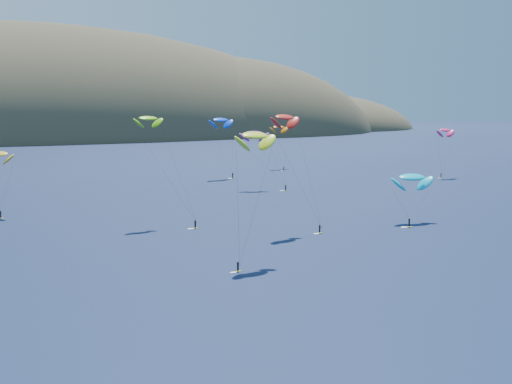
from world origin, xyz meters
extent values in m
ellipsoid|color=#3D3526|center=(20.00, 560.00, -12.60)|extent=(600.00, 300.00, 210.00)
ellipsoid|color=#3D3526|center=(180.00, 540.00, -9.36)|extent=(320.00, 220.00, 156.00)
ellipsoid|color=#3D3526|center=(300.00, 580.00, -5.04)|extent=(240.00, 180.00, 84.00)
cube|color=yellow|center=(-42.14, 124.48, 0.04)|extent=(1.41, 1.27, 0.08)
cylinder|color=black|center=(-42.14, 124.48, 0.97)|extent=(0.35, 0.35, 1.58)
sphere|color=#8C6047|center=(-42.14, 124.48, 1.88)|extent=(0.26, 0.26, 0.26)
cube|color=yellow|center=(-12.11, 49.41, 0.04)|extent=(1.40, 0.81, 0.07)
cylinder|color=black|center=(-12.11, 49.41, 0.88)|extent=(0.31, 0.31, 1.43)
sphere|color=#8C6047|center=(-12.11, 49.41, 1.71)|extent=(0.24, 0.24, 0.24)
ellipsoid|color=#D4EF1F|center=(-5.19, 57.28, 22.45)|extent=(9.94, 6.95, 5.06)
cube|color=yellow|center=(-4.06, 90.95, 0.04)|extent=(1.57, 0.77, 0.08)
cylinder|color=black|center=(-4.06, 90.95, 0.99)|extent=(0.36, 0.36, 1.62)
sphere|color=#8C6047|center=(-4.06, 90.95, 1.93)|extent=(0.27, 0.27, 0.27)
ellipsoid|color=#6FC80D|center=(-11.04, 102.63, 24.58)|extent=(7.78, 4.89, 4.02)
cube|color=yellow|center=(45.53, 183.03, 0.04)|extent=(1.69, 0.93, 0.09)
cylinder|color=black|center=(45.53, 183.03, 1.06)|extent=(0.38, 0.38, 1.74)
sphere|color=#8C6047|center=(45.53, 183.03, 2.07)|extent=(0.29, 0.29, 0.29)
ellipsoid|color=#0038DF|center=(43.15, 188.43, 21.58)|extent=(11.66, 7.90, 5.95)
cube|color=yellow|center=(40.52, 71.51, 0.04)|extent=(1.64, 0.62, 0.09)
cylinder|color=black|center=(40.52, 71.51, 1.05)|extent=(0.38, 0.38, 1.71)
sphere|color=#8C6047|center=(40.52, 71.51, 2.04)|extent=(0.29, 0.29, 0.29)
ellipsoid|color=#00B5D5|center=(46.14, 78.13, 10.57)|extent=(10.98, 5.94, 5.88)
cube|color=yellow|center=(46.16, 142.18, 0.04)|extent=(1.58, 0.87, 0.08)
cylinder|color=black|center=(46.16, 142.18, 0.99)|extent=(0.36, 0.36, 1.62)
sphere|color=#8C6047|center=(46.16, 142.18, 1.93)|extent=(0.27, 0.27, 0.27)
ellipsoid|color=#75177A|center=(39.58, 152.00, 18.22)|extent=(9.89, 6.72, 5.05)
cube|color=yellow|center=(116.71, 151.30, 0.04)|extent=(1.40, 0.62, 0.07)
cylinder|color=black|center=(116.71, 151.30, 0.88)|extent=(0.32, 0.32, 1.44)
sphere|color=#8C6047|center=(116.71, 151.30, 1.72)|extent=(0.24, 0.24, 0.24)
ellipsoid|color=#D91B65|center=(119.99, 153.63, 17.68)|extent=(9.44, 5.62, 4.94)
cube|color=yellow|center=(18.29, 73.83, 0.04)|extent=(1.48, 0.93, 0.08)
cylinder|color=black|center=(18.29, 73.83, 0.94)|extent=(0.34, 0.34, 1.53)
sphere|color=#8C6047|center=(18.29, 73.83, 1.83)|extent=(0.26, 0.26, 0.26)
ellipsoid|color=red|center=(13.31, 81.01, 25.03)|extent=(9.42, 6.96, 4.77)
cube|color=yellow|center=(76.47, 201.05, 0.04)|extent=(1.38, 0.59, 0.07)
cylinder|color=black|center=(76.47, 201.05, 0.87)|extent=(0.31, 0.31, 1.42)
sphere|color=#8C6047|center=(76.47, 201.05, 1.70)|extent=(0.24, 0.24, 0.24)
ellipsoid|color=#D86804|center=(79.94, 212.41, 17.51)|extent=(9.45, 5.52, 4.97)
camera|label=1|loc=(-59.91, -57.64, 28.53)|focal=50.00mm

